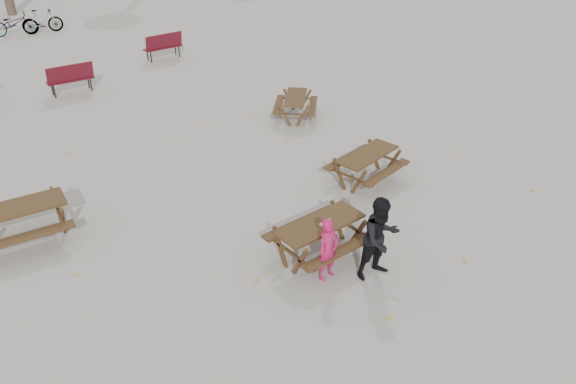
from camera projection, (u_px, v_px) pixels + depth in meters
ground at (319, 255)px, 11.23m from camera, size 80.00×80.00×0.00m
main_picnic_table at (320, 231)px, 10.92m from camera, size 1.80×1.45×0.78m
food_tray at (325, 224)px, 10.76m from camera, size 0.18×0.11×0.03m
bread_roll at (325, 222)px, 10.74m from camera, size 0.14×0.06×0.05m
soda_bottle at (329, 223)px, 10.68m from camera, size 0.07×0.07×0.17m
child at (328, 249)px, 10.32m from camera, size 0.48×0.33×1.28m
adult at (380, 238)px, 10.29m from camera, size 0.90×0.75×1.67m
picnic_table_east at (367, 167)px, 13.62m from camera, size 1.90×1.62×0.73m
picnic_table_north at (19, 224)px, 11.43m from camera, size 2.10×1.78×0.83m
picnic_table_far at (296, 107)px, 16.96m from camera, size 1.98×1.99×0.67m
park_bench_row at (33, 81)px, 18.35m from camera, size 11.01×2.53×1.03m
fallen_leaves at (265, 196)px, 13.17m from camera, size 11.00×11.00×0.01m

